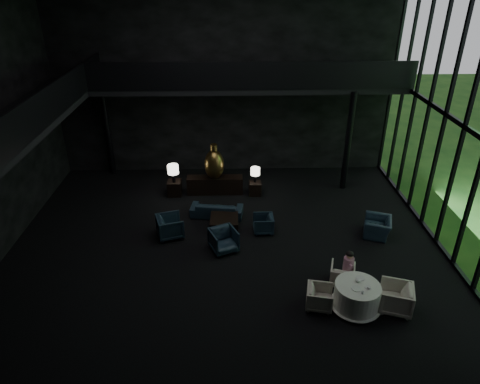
{
  "coord_description": "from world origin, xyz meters",
  "views": [
    {
      "loc": [
        0.12,
        -11.61,
        8.07
      ],
      "look_at": [
        0.46,
        0.5,
        1.7
      ],
      "focal_mm": 32.0,
      "sensor_mm": 36.0,
      "label": 1
    }
  ],
  "objects_px": {
    "table_lamp_right": "(255,172)",
    "side_table_left": "(175,188)",
    "lounge_armchair_west": "(170,225)",
    "table_lamp_left": "(173,170)",
    "lounge_armchair_south": "(224,239)",
    "console": "(215,185)",
    "dining_chair_north": "(342,275)",
    "coffee_table": "(224,223)",
    "dining_chair_east": "(396,296)",
    "sofa": "(217,208)",
    "dining_chair_west": "(320,298)",
    "dining_table": "(356,298)",
    "bronze_urn": "(214,164)",
    "window_armchair": "(378,225)",
    "lounge_armchair_east": "(263,224)",
    "side_table_right": "(255,188)",
    "child": "(349,261)"
  },
  "relations": [
    {
      "from": "lounge_armchair_west",
      "to": "table_lamp_left",
      "type": "bearing_deg",
      "value": -13.75
    },
    {
      "from": "window_armchair",
      "to": "dining_chair_north",
      "type": "relative_size",
      "value": 1.46
    },
    {
      "from": "console",
      "to": "bronze_urn",
      "type": "height_order",
      "value": "bronze_urn"
    },
    {
      "from": "child",
      "to": "side_table_right",
      "type": "bearing_deg",
      "value": -67.18
    },
    {
      "from": "console",
      "to": "dining_chair_north",
      "type": "distance_m",
      "value": 6.83
    },
    {
      "from": "lounge_armchair_east",
      "to": "dining_table",
      "type": "distance_m",
      "value": 4.36
    },
    {
      "from": "dining_chair_west",
      "to": "child",
      "type": "distance_m",
      "value": 1.44
    },
    {
      "from": "console",
      "to": "dining_table",
      "type": "bearing_deg",
      "value": -59.82
    },
    {
      "from": "coffee_table",
      "to": "bronze_urn",
      "type": "bearing_deg",
      "value": 98.51
    },
    {
      "from": "lounge_armchair_south",
      "to": "bronze_urn",
      "type": "bearing_deg",
      "value": 71.87
    },
    {
      "from": "lounge_armchair_east",
      "to": "window_armchair",
      "type": "relative_size",
      "value": 0.69
    },
    {
      "from": "sofa",
      "to": "dining_chair_east",
      "type": "distance_m",
      "value": 6.91
    },
    {
      "from": "side_table_left",
      "to": "table_lamp_right",
      "type": "relative_size",
      "value": 0.97
    },
    {
      "from": "side_table_left",
      "to": "dining_chair_east",
      "type": "distance_m",
      "value": 9.32
    },
    {
      "from": "side_table_left",
      "to": "table_lamp_left",
      "type": "height_order",
      "value": "table_lamp_left"
    },
    {
      "from": "coffee_table",
      "to": "dining_chair_west",
      "type": "bearing_deg",
      "value": -57.18
    },
    {
      "from": "sofa",
      "to": "dining_chair_west",
      "type": "distance_m",
      "value": 5.59
    },
    {
      "from": "lounge_armchair_south",
      "to": "console",
      "type": "bearing_deg",
      "value": 71.73
    },
    {
      "from": "table_lamp_right",
      "to": "side_table_left",
      "type": "bearing_deg",
      "value": 179.77
    },
    {
      "from": "table_lamp_left",
      "to": "table_lamp_right",
      "type": "relative_size",
      "value": 1.19
    },
    {
      "from": "table_lamp_left",
      "to": "sofa",
      "type": "bearing_deg",
      "value": -43.8
    },
    {
      "from": "side_table_left",
      "to": "dining_chair_east",
      "type": "relative_size",
      "value": 0.66
    },
    {
      "from": "dining_table",
      "to": "dining_chair_west",
      "type": "height_order",
      "value": "dining_table"
    },
    {
      "from": "console",
      "to": "side_table_right",
      "type": "distance_m",
      "value": 1.61
    },
    {
      "from": "console",
      "to": "dining_chair_east",
      "type": "xyz_separation_m",
      "value": [
        4.91,
        -6.78,
        0.1
      ]
    },
    {
      "from": "dining_chair_east",
      "to": "lounge_armchair_south",
      "type": "bearing_deg",
      "value": -103.49
    },
    {
      "from": "table_lamp_left",
      "to": "child",
      "type": "relative_size",
      "value": 1.16
    },
    {
      "from": "coffee_table",
      "to": "dining_chair_east",
      "type": "xyz_separation_m",
      "value": [
        4.53,
        -4.11,
        0.23
      ]
    },
    {
      "from": "lounge_armchair_east",
      "to": "window_armchair",
      "type": "bearing_deg",
      "value": 84.64
    },
    {
      "from": "table_lamp_left",
      "to": "lounge_armchair_south",
      "type": "distance_m",
      "value": 4.32
    },
    {
      "from": "dining_chair_east",
      "to": "lounge_armchair_west",
      "type": "bearing_deg",
      "value": -101.71
    },
    {
      "from": "dining_table",
      "to": "child",
      "type": "height_order",
      "value": "child"
    },
    {
      "from": "dining_table",
      "to": "dining_chair_east",
      "type": "bearing_deg",
      "value": -4.78
    },
    {
      "from": "console",
      "to": "dining_chair_west",
      "type": "bearing_deg",
      "value": -66.11
    },
    {
      "from": "bronze_urn",
      "to": "lounge_armchair_south",
      "type": "distance_m",
      "value": 3.98
    },
    {
      "from": "table_lamp_left",
      "to": "dining_table",
      "type": "distance_m",
      "value": 8.56
    },
    {
      "from": "console",
      "to": "bronze_urn",
      "type": "xyz_separation_m",
      "value": [
        0.0,
        -0.1,
        0.96
      ]
    },
    {
      "from": "side_table_left",
      "to": "side_table_right",
      "type": "xyz_separation_m",
      "value": [
        3.2,
        -0.06,
        -0.03
      ]
    },
    {
      "from": "table_lamp_left",
      "to": "table_lamp_right",
      "type": "bearing_deg",
      "value": 0.93
    },
    {
      "from": "side_table_left",
      "to": "dining_table",
      "type": "relative_size",
      "value": 0.44
    },
    {
      "from": "dining_chair_north",
      "to": "sofa",
      "type": "bearing_deg",
      "value": -30.26
    },
    {
      "from": "side_table_left",
      "to": "dining_chair_north",
      "type": "xyz_separation_m",
      "value": [
        5.37,
        -5.59,
        0.01
      ]
    },
    {
      "from": "window_armchair",
      "to": "coffee_table",
      "type": "bearing_deg",
      "value": -77.55
    },
    {
      "from": "table_lamp_right",
      "to": "lounge_armchair_east",
      "type": "relative_size",
      "value": 1.0
    },
    {
      "from": "dining_chair_north",
      "to": "dining_chair_east",
      "type": "distance_m",
      "value": 1.58
    },
    {
      "from": "lounge_armchair_south",
      "to": "child",
      "type": "height_order",
      "value": "child"
    },
    {
      "from": "console",
      "to": "dining_chair_north",
      "type": "relative_size",
      "value": 3.65
    },
    {
      "from": "bronze_urn",
      "to": "dining_chair_west",
      "type": "xyz_separation_m",
      "value": [
        2.94,
        -6.53,
        -1.0
      ]
    },
    {
      "from": "dining_chair_east",
      "to": "coffee_table",
      "type": "bearing_deg",
      "value": -113.86
    },
    {
      "from": "side_table_right",
      "to": "child",
      "type": "relative_size",
      "value": 0.84
    }
  ]
}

